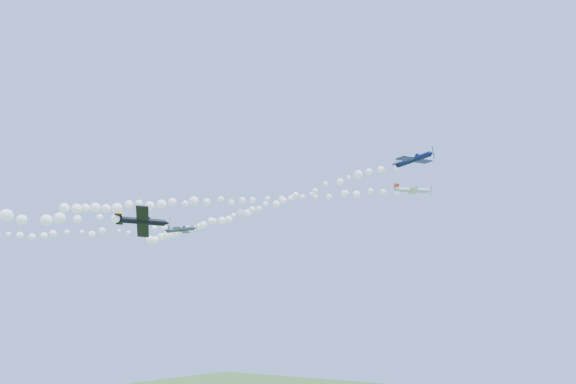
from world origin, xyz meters
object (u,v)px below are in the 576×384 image
Objects in this scene: plane_black at (143,221)px; plane_white at (413,190)px; plane_navy at (414,159)px; plane_grey at (181,230)px.

plane_white is at bearing 12.48° from plane_black.
plane_black is (-25.34, -43.50, -10.55)m from plane_white.
plane_navy is 49.51m from plane_grey.
plane_grey is at bearing 77.20° from plane_black.
plane_grey is at bearing -174.37° from plane_white.
plane_navy reaches higher than plane_grey.
plane_black is at bearing -144.26° from plane_white.
plane_navy is 0.96× the size of plane_black.
plane_white is at bearing 2.13° from plane_grey.
plane_black is at bearing -83.04° from plane_grey.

